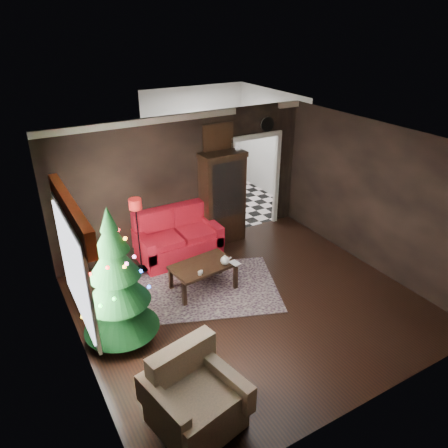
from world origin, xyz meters
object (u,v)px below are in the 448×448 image
armchair (195,396)px  teapot (225,260)px  christmas_tree (116,280)px  wall_clock (267,124)px  loveseat (178,235)px  floor_lamp (138,236)px  kitchen_table (217,197)px  curio_cabinet (222,200)px  coffee_table (203,276)px

armchair → teapot: (1.73, 2.30, 0.13)m
armchair → christmas_tree: bearing=86.1°
wall_clock → loveseat: bearing=-170.3°
armchair → teapot: size_ratio=5.44×
floor_lamp → teapot: (1.14, -1.21, -0.24)m
christmas_tree → armchair: 2.06m
christmas_tree → armchair: bearing=-81.8°
wall_clock → kitchen_table: wall_clock is taller
curio_cabinet → teapot: (-0.90, -1.66, -0.36)m
christmas_tree → coffee_table: christmas_tree is taller
loveseat → floor_lamp: floor_lamp is taller
wall_clock → kitchen_table: size_ratio=0.43×
coffee_table → teapot: teapot is taller
coffee_table → teapot: (0.34, -0.19, 0.33)m
armchair → kitchen_table: 6.31m
armchair → teapot: armchair is taller
teapot → kitchen_table: size_ratio=0.24×
floor_lamp → teapot: 1.68m
christmas_tree → coffee_table: size_ratio=1.97×
armchair → floor_lamp: bearing=68.3°
curio_cabinet → floor_lamp: 2.09m
curio_cabinet → floor_lamp: bearing=-167.6°
armchair → coffee_table: armchair is taller
armchair → wall_clock: 5.96m
floor_lamp → coffee_table: bearing=-51.7°
floor_lamp → armchair: size_ratio=1.48×
kitchen_table → curio_cabinet: bearing=-114.4°
curio_cabinet → christmas_tree: bearing=-145.5°
floor_lamp → wall_clock: wall_clock is taller
coffee_table → wall_clock: (2.44, 1.64, 2.12)m
loveseat → kitchen_table: 2.45m
loveseat → curio_cabinet: (1.15, 0.22, 0.45)m
wall_clock → coffee_table: bearing=-146.0°
loveseat → coffee_table: loveseat is taller
loveseat → coffee_table: bearing=-94.0°
loveseat → wall_clock: 3.04m
curio_cabinet → kitchen_table: bearing=65.6°
coffee_table → loveseat: bearing=86.0°
armchair → curio_cabinet: bearing=44.3°
teapot → floor_lamp: bearing=133.4°
armchair → teapot: bearing=41.0°
christmas_tree → wall_clock: wall_clock is taller
loveseat → kitchen_table: bearing=42.5°
teapot → wall_clock: 3.31m
christmas_tree → coffee_table: bearing=17.9°
curio_cabinet → coffee_table: 2.04m
curio_cabinet → wall_clock: 1.88m
wall_clock → kitchen_table: 2.43m
loveseat → teapot: (0.25, -1.44, 0.09)m
floor_lamp → wall_clock: 3.64m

